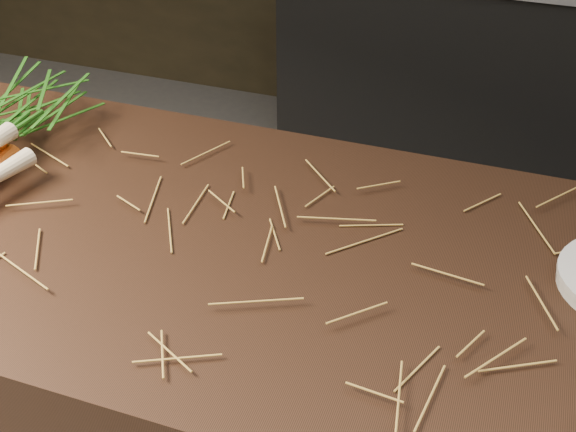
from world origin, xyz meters
name	(u,v)px	position (x,y,z in m)	size (l,w,h in m)	color
back_counter	(527,75)	(0.30, 2.18, 0.42)	(1.82, 0.62, 0.84)	black
straw_bedding	(287,246)	(0.00, 0.30, 0.91)	(1.40, 0.60, 0.02)	#A97A3B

